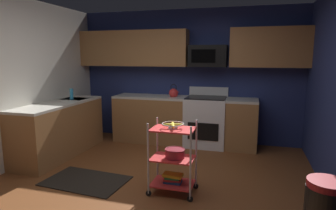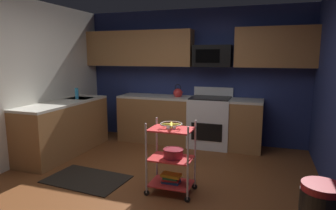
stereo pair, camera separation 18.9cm
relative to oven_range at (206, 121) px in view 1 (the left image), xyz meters
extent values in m
cube|color=brown|center=(-0.44, -2.10, -0.50)|extent=(4.40, 4.80, 0.04)
cube|color=navy|center=(-0.44, 0.33, 0.82)|extent=(4.52, 0.06, 2.60)
cube|color=#9E6B3D|center=(-0.44, 0.00, -0.04)|extent=(2.76, 0.60, 0.88)
cube|color=beige|center=(-0.44, 0.00, 0.42)|extent=(2.76, 0.60, 0.04)
cube|color=#9E6B3D|center=(-2.34, -1.24, -0.04)|extent=(0.60, 1.87, 0.88)
cube|color=beige|center=(-2.34, -1.24, 0.42)|extent=(0.60, 1.87, 0.04)
cube|color=#B7BABC|center=(-2.34, -0.75, 0.36)|extent=(0.44, 0.36, 0.16)
cube|color=white|center=(0.00, 0.00, -0.02)|extent=(0.76, 0.64, 0.92)
cube|color=black|center=(0.00, -0.33, -0.13)|extent=(0.56, 0.01, 0.32)
cube|color=white|center=(0.00, 0.29, 0.53)|extent=(0.76, 0.06, 0.18)
cube|color=black|center=(0.00, 0.00, 0.45)|extent=(0.72, 0.60, 0.02)
cube|color=#9E6B3D|center=(-1.52, 0.13, 1.37)|extent=(2.24, 0.33, 0.70)
cube|color=#9E6B3D|center=(1.08, 0.13, 1.37)|extent=(1.36, 0.33, 0.70)
cube|color=black|center=(0.00, 0.11, 1.22)|extent=(0.70, 0.38, 0.40)
cube|color=black|center=(-0.06, -0.09, 1.22)|extent=(0.44, 0.01, 0.24)
cylinder|color=silver|center=(-0.35, -2.26, 0.00)|extent=(0.02, 0.02, 0.88)
cylinder|color=black|center=(-0.35, -2.26, -0.44)|extent=(0.07, 0.02, 0.07)
cylinder|color=silver|center=(0.17, -2.26, 0.00)|extent=(0.02, 0.02, 0.88)
cylinder|color=black|center=(0.17, -2.26, -0.44)|extent=(0.07, 0.02, 0.07)
cylinder|color=silver|center=(-0.35, -1.90, 0.00)|extent=(0.02, 0.02, 0.88)
cylinder|color=black|center=(-0.35, -1.90, -0.44)|extent=(0.07, 0.02, 0.07)
cylinder|color=silver|center=(0.17, -1.90, 0.00)|extent=(0.02, 0.02, 0.88)
cylinder|color=black|center=(0.17, -1.90, -0.44)|extent=(0.07, 0.02, 0.07)
cube|color=red|center=(-0.09, -2.08, -0.36)|extent=(0.52, 0.36, 0.02)
cube|color=red|center=(-0.09, -2.08, -0.03)|extent=(0.52, 0.36, 0.02)
cube|color=red|center=(-0.09, -2.08, 0.34)|extent=(0.52, 0.36, 0.02)
torus|color=silver|center=(-0.09, -2.08, 0.41)|extent=(0.27, 0.27, 0.01)
cylinder|color=silver|center=(-0.09, -2.08, 0.36)|extent=(0.12, 0.12, 0.02)
ellipsoid|color=yellow|center=(-0.04, -2.06, 0.40)|extent=(0.17, 0.09, 0.04)
ellipsoid|color=yellow|center=(-0.11, -2.03, 0.40)|extent=(0.09, 0.17, 0.04)
ellipsoid|color=yellow|center=(-0.14, -2.09, 0.40)|extent=(0.17, 0.09, 0.04)
ellipsoid|color=yellow|center=(-0.08, -2.13, 0.40)|extent=(0.09, 0.17, 0.04)
cylinder|color=maroon|center=(-0.07, -2.08, 0.04)|extent=(0.24, 0.24, 0.11)
torus|color=maroon|center=(-0.07, -2.08, 0.09)|extent=(0.25, 0.25, 0.01)
cube|color=#1E4C8C|center=(-0.09, -2.08, -0.33)|extent=(0.22, 0.14, 0.03)
cube|color=#B22626|center=(-0.09, -2.08, -0.31)|extent=(0.23, 0.16, 0.03)
cube|color=#26723F|center=(-0.09, -2.08, -0.28)|extent=(0.19, 0.14, 0.02)
cube|color=gold|center=(-0.09, -2.08, -0.25)|extent=(0.25, 0.15, 0.04)
sphere|color=red|center=(-0.64, 0.00, 0.51)|extent=(0.18, 0.18, 0.18)
sphere|color=black|center=(-0.64, 0.00, 0.60)|extent=(0.03, 0.03, 0.03)
cone|color=red|center=(-0.56, 0.00, 0.53)|extent=(0.09, 0.04, 0.06)
torus|color=black|center=(-0.64, 0.00, 0.63)|extent=(0.12, 0.01, 0.12)
cylinder|color=#2D8CBF|center=(-2.32, -0.88, 0.54)|extent=(0.06, 0.06, 0.20)
cylinder|color=maroon|center=(1.46, -2.80, 0.15)|extent=(0.33, 0.33, 0.06)
cube|color=black|center=(-1.33, -2.09, -0.47)|extent=(1.15, 0.78, 0.01)
camera|label=1|loc=(0.80, -5.40, 1.22)|focal=31.08mm
camera|label=2|loc=(0.98, -5.34, 1.22)|focal=31.08mm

